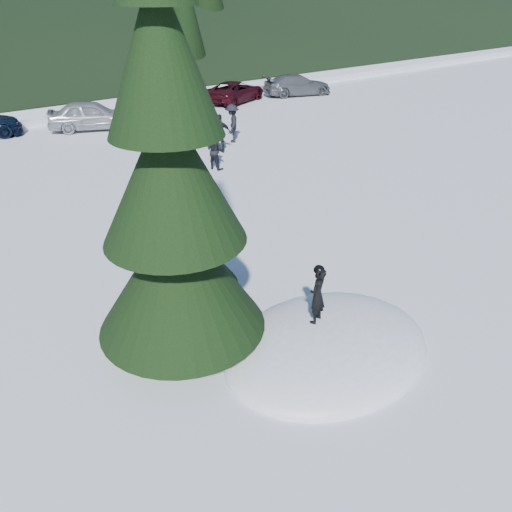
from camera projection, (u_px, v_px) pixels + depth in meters
ground at (327, 349)px, 9.98m from camera, size 200.00×200.00×0.00m
snow_mound at (327, 349)px, 9.98m from camera, size 4.48×3.52×0.96m
spruce_tall at (172, 192)px, 8.44m from camera, size 3.20×3.20×8.60m
spruce_short at (185, 216)px, 10.53m from camera, size 2.20×2.20×5.37m
child_skier at (317, 296)px, 9.71m from camera, size 0.51×0.43×1.20m
adult_0 at (215, 150)px, 19.45m from camera, size 0.76×0.87×1.50m
adult_1 at (220, 134)px, 21.31m from camera, size 1.04×0.67×1.64m
adult_2 at (232, 123)px, 22.77m from camera, size 1.16×1.27×1.71m
car_4 at (92, 115)px, 24.84m from camera, size 4.51×3.23×1.43m
car_5 at (166, 109)px, 26.29m from camera, size 4.10×1.81×1.31m
car_6 at (235, 91)px, 30.89m from camera, size 4.93×3.53×1.25m
car_7 at (297, 85)px, 32.74m from camera, size 4.86×3.15×1.31m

